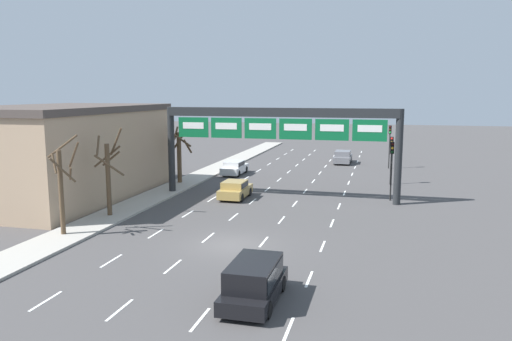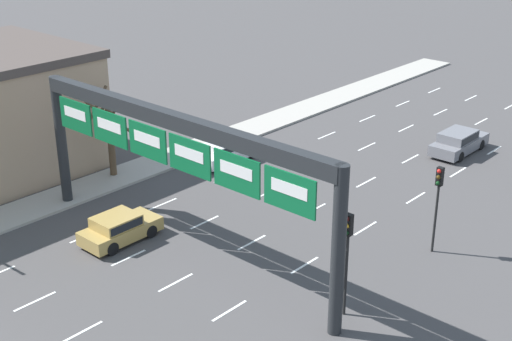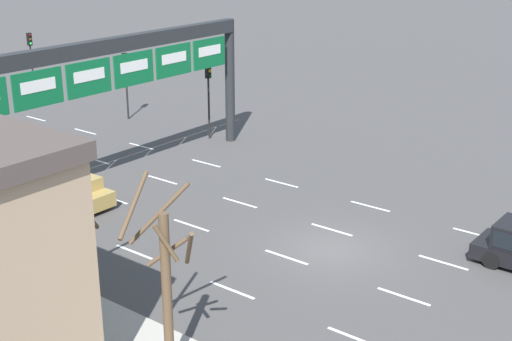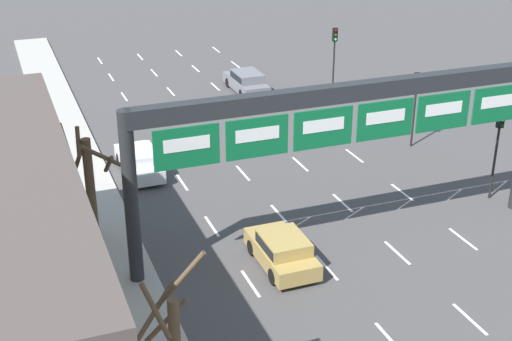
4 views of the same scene
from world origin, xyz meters
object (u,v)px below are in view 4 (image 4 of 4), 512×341
Objects in this scene: car_grey at (247,81)px; traffic_light_mid_block at (499,136)px; car_white at (139,160)px; traffic_light_near_gantry at (335,48)px; sign_gantry at (351,120)px; car_gold at (282,250)px; tree_bare_third at (90,179)px; traffic_light_far_end at (416,94)px.

traffic_light_mid_block is (5.27, -20.06, 2.47)m from car_grey.
traffic_light_near_gantry is (15.29, 8.15, 2.63)m from car_white.
traffic_light_mid_block is at bearing -89.92° from traffic_light_near_gantry.
traffic_light_near_gantry is at bearing 65.00° from sign_gantry.
sign_gantry is at bearing -56.80° from car_white.
car_gold is 8.56m from tree_bare_third.
tree_bare_third is (-13.38, -17.45, 2.13)m from car_grey.
sign_gantry is 4.09× the size of traffic_light_mid_block.
sign_gantry is at bearing -135.69° from traffic_light_far_end.
car_grey is at bearing 81.12° from sign_gantry.
traffic_light_mid_block is at bearing 10.34° from car_gold.
traffic_light_mid_block is 18.83m from tree_bare_third.
tree_bare_third is at bearing 144.71° from car_gold.
car_grey is 22.09m from tree_bare_third.
traffic_light_far_end reaches higher than car_white.
car_white is at bearing 62.28° from tree_bare_third.
sign_gantry reaches higher than traffic_light_far_end.
sign_gantry reaches higher than car_gold.
car_grey is 14.15m from traffic_light_far_end.
car_white is 1.05× the size of traffic_light_far_end.
traffic_light_near_gantry is 23.60m from tree_bare_third.
tree_bare_third is at bearing 172.02° from traffic_light_mid_block.
traffic_light_mid_block is (8.61, 1.30, -2.33)m from sign_gantry.
sign_gantry reaches higher than car_white.
car_grey is (6.62, 22.23, 0.04)m from car_gold.
car_gold is at bearing -165.18° from sign_gantry.
tree_bare_third is (-18.70, -4.54, -0.19)m from traffic_light_far_end.
car_gold is 23.20m from car_grey.
car_grey is at bearing 150.55° from traffic_light_near_gantry.
car_gold is 22.78m from traffic_light_near_gantry.
traffic_light_near_gantry is 17.10m from traffic_light_mid_block.
tree_bare_third is (-3.33, -6.34, 2.18)m from car_white.
traffic_light_far_end is (0.08, -9.95, -0.26)m from traffic_light_near_gantry.
traffic_light_far_end is at bearing 44.31° from sign_gantry.
traffic_light_near_gantry reaches higher than traffic_light_far_end.
traffic_light_far_end is 19.25m from tree_bare_third.
sign_gantry reaches higher than car_grey.
car_white is (-6.71, 10.25, -4.84)m from sign_gantry.
tree_bare_third is (-18.65, 2.61, -0.33)m from traffic_light_mid_block.
car_gold is at bearing -121.62° from traffic_light_near_gantry.
tree_bare_third reaches higher than car_white.
car_gold is 0.82× the size of car_grey.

